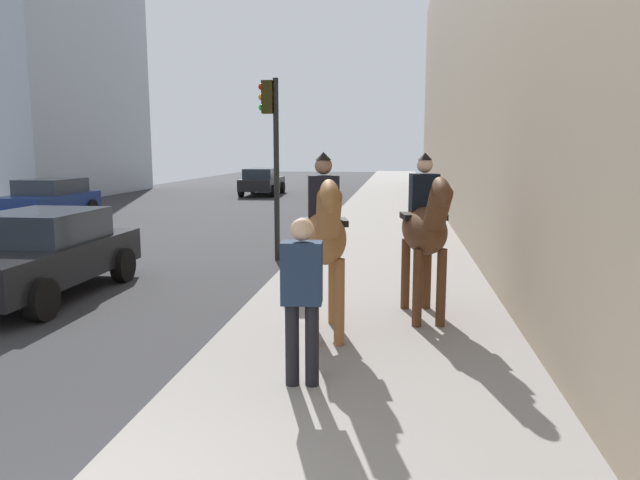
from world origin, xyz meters
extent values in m
ellipsoid|color=brown|center=(4.35, -1.37, 1.39)|extent=(1.58, 0.84, 0.66)
cylinder|color=brown|center=(3.93, -1.62, 0.65)|extent=(0.13, 0.13, 1.07)
cylinder|color=brown|center=(3.87, -1.30, 0.65)|extent=(0.13, 0.13, 1.07)
cylinder|color=brown|center=(4.82, -1.44, 0.65)|extent=(0.13, 0.13, 1.07)
cylinder|color=brown|center=(4.76, -1.13, 0.65)|extent=(0.13, 0.13, 1.07)
cylinder|color=brown|center=(3.59, -1.52, 1.73)|extent=(0.67, 0.40, 0.68)
ellipsoid|color=brown|center=(3.38, -1.56, 1.98)|extent=(0.66, 0.34, 0.49)
cylinder|color=black|center=(5.04, -1.23, 1.29)|extent=(0.30, 0.15, 0.55)
cube|color=black|center=(4.39, -1.36, 1.57)|extent=(0.55, 0.67, 0.08)
cube|color=black|center=(4.39, -1.36, 1.88)|extent=(0.35, 0.43, 0.55)
sphere|color=#8C664C|center=(4.39, -1.36, 2.28)|extent=(0.22, 0.22, 0.22)
cone|color=black|center=(4.39, -1.36, 2.40)|extent=(0.23, 0.23, 0.10)
ellipsoid|color=#4C2B16|center=(5.29, -2.66, 1.38)|extent=(1.57, 0.80, 0.66)
cylinder|color=#4C2B16|center=(4.88, -2.89, 0.65)|extent=(0.13, 0.13, 1.06)
cylinder|color=#4C2B16|center=(4.82, -2.57, 0.65)|extent=(0.13, 0.13, 1.06)
cylinder|color=#4C2B16|center=(5.76, -2.74, 0.65)|extent=(0.13, 0.13, 1.06)
cylinder|color=#4C2B16|center=(5.71, -2.43, 0.65)|extent=(0.13, 0.13, 1.06)
cylinder|color=#4C2B16|center=(4.53, -2.79, 1.72)|extent=(0.67, 0.38, 0.68)
ellipsoid|color=#4C2B16|center=(4.33, -2.82, 1.97)|extent=(0.65, 0.32, 0.49)
cylinder|color=black|center=(6.00, -2.54, 1.28)|extent=(0.29, 0.15, 0.55)
cube|color=black|center=(5.34, -2.65, 1.56)|extent=(0.53, 0.66, 0.08)
cube|color=black|center=(5.34, -2.65, 1.87)|extent=(0.34, 0.42, 0.55)
sphere|color=#D8AD8C|center=(5.34, -2.65, 2.27)|extent=(0.22, 0.22, 0.22)
cone|color=black|center=(5.34, -2.65, 2.39)|extent=(0.23, 0.23, 0.10)
cylinder|color=black|center=(2.65, -1.27, 0.54)|extent=(0.14, 0.14, 0.85)
cylinder|color=black|center=(2.67, -1.47, 0.54)|extent=(0.14, 0.14, 0.85)
cube|color=#1E2D47|center=(2.66, -1.37, 1.28)|extent=(0.29, 0.42, 0.62)
sphere|color=#D8AD8C|center=(2.66, -1.37, 1.71)|extent=(0.22, 0.22, 0.22)
cube|color=black|center=(6.04, 3.68, 0.62)|extent=(4.16, 1.75, 0.60)
cube|color=#262D38|center=(6.28, 3.68, 1.18)|extent=(1.88, 1.54, 0.52)
cylinder|color=black|center=(4.75, 2.81, 0.32)|extent=(0.64, 0.22, 0.64)
cylinder|color=black|center=(7.33, 2.81, 0.32)|extent=(0.64, 0.22, 0.64)
cylinder|color=black|center=(7.32, 4.55, 0.32)|extent=(0.64, 0.22, 0.64)
cube|color=navy|center=(16.05, 9.77, 0.62)|extent=(3.87, 1.88, 0.60)
cube|color=#262D38|center=(16.28, 9.77, 1.18)|extent=(2.20, 1.64, 0.52)
cylinder|color=black|center=(14.85, 8.88, 0.32)|extent=(0.64, 0.23, 0.64)
cylinder|color=black|center=(14.87, 10.70, 0.32)|extent=(0.64, 0.23, 0.64)
cylinder|color=black|center=(17.23, 8.84, 0.32)|extent=(0.64, 0.23, 0.64)
cylinder|color=black|center=(17.26, 10.67, 0.32)|extent=(0.64, 0.23, 0.64)
cube|color=black|center=(28.11, 4.97, 0.62)|extent=(4.57, 1.81, 0.60)
cube|color=#262D38|center=(27.84, 4.97, 1.18)|extent=(2.64, 1.55, 0.52)
cylinder|color=black|center=(29.49, 5.85, 0.32)|extent=(0.65, 0.24, 0.64)
cylinder|color=black|center=(29.53, 4.17, 0.32)|extent=(0.65, 0.24, 0.64)
cylinder|color=black|center=(26.68, 5.78, 0.32)|extent=(0.65, 0.24, 0.64)
cylinder|color=black|center=(26.73, 4.09, 0.32)|extent=(0.65, 0.24, 0.64)
cylinder|color=black|center=(9.84, 0.37, 1.99)|extent=(0.12, 0.12, 3.99)
cube|color=#2D280C|center=(9.84, 0.55, 3.59)|extent=(0.20, 0.24, 0.70)
sphere|color=red|center=(9.84, 0.68, 3.81)|extent=(0.14, 0.14, 0.14)
sphere|color=orange|center=(9.84, 0.68, 3.59)|extent=(0.14, 0.14, 0.14)
sphere|color=green|center=(9.84, 0.68, 3.37)|extent=(0.14, 0.14, 0.14)
camera|label=1|loc=(-2.94, -2.30, 2.49)|focal=33.06mm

